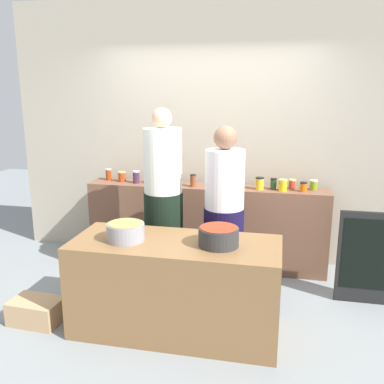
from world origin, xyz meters
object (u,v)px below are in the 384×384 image
object	(u,v)px
preserve_jar_14	(314,185)
cook_with_tongs	(164,210)
cook_in_cap	(224,223)
bread_crate	(36,311)
preserve_jar_11	(283,185)
preserve_jar_9	(260,183)
preserve_jar_0	(109,174)
preserve_jar_7	(219,181)
preserve_jar_1	(122,176)
cooking_pot_center	(219,237)
preserve_jar_4	(168,178)
preserve_jar_6	(193,181)
preserve_jar_3	(151,179)
preserve_jar_13	(303,187)
preserve_jar_2	(136,177)
preserve_jar_5	(175,180)
chalkboard_sign	(366,258)
preserve_jar_12	(292,184)
preserve_jar_10	(273,184)
preserve_jar_8	(240,183)
cooking_pot_left	(126,232)

from	to	relation	value
preserve_jar_14	cook_with_tongs	bearing A→B (deg)	-153.50
cook_in_cap	bread_crate	size ratio (longest dim) A/B	3.84
preserve_jar_11	cook_with_tongs	distance (m)	1.31
preserve_jar_9	preserve_jar_14	bearing A→B (deg)	10.32
preserve_jar_0	preserve_jar_7	distance (m)	1.33
cook_with_tongs	preserve_jar_1	bearing A→B (deg)	135.12
cooking_pot_center	preserve_jar_4	bearing A→B (deg)	119.43
preserve_jar_6	preserve_jar_11	world-z (taller)	preserve_jar_6
cook_with_tongs	cook_in_cap	distance (m)	0.61
preserve_jar_3	cooking_pot_center	bearing A→B (deg)	-55.04
cook_with_tongs	preserve_jar_9	bearing A→B (deg)	34.91
preserve_jar_4	preserve_jar_13	xyz separation A→B (m)	(1.50, -0.06, -0.02)
preserve_jar_2	preserve_jar_3	xyz separation A→B (m)	(0.17, 0.03, -0.02)
preserve_jar_3	cook_in_cap	xyz separation A→B (m)	(0.94, -0.72, -0.24)
preserve_jar_4	preserve_jar_7	distance (m)	0.58
preserve_jar_1	preserve_jar_7	world-z (taller)	preserve_jar_1
preserve_jar_5	chalkboard_sign	xyz separation A→B (m)	(1.97, -0.51, -0.55)
preserve_jar_12	preserve_jar_13	world-z (taller)	same
preserve_jar_10	preserve_jar_11	bearing A→B (deg)	-32.16
preserve_jar_5	preserve_jar_12	bearing A→B (deg)	5.52
chalkboard_sign	preserve_jar_13	bearing A→B (deg)	137.95
preserve_jar_8	cook_in_cap	xyz separation A→B (m)	(-0.08, -0.69, -0.24)
preserve_jar_7	preserve_jar_13	xyz separation A→B (m)	(0.92, -0.09, -0.01)
preserve_jar_11	bread_crate	size ratio (longest dim) A/B	0.29
cooking_pot_center	preserve_jar_0	bearing A→B (deg)	136.17
preserve_jar_9	preserve_jar_4	bearing A→B (deg)	176.95
cooking_pot_left	preserve_jar_9	bearing A→B (deg)	54.56
preserve_jar_4	preserve_jar_10	size ratio (longest dim) A/B	1.17
preserve_jar_7	preserve_jar_0	bearing A→B (deg)	178.46
preserve_jar_9	preserve_jar_10	bearing A→B (deg)	17.59
chalkboard_sign	preserve_jar_12	bearing A→B (deg)	137.53
preserve_jar_0	preserve_jar_3	bearing A→B (deg)	-6.50
preserve_jar_7	preserve_jar_9	distance (m)	0.47
preserve_jar_8	preserve_jar_7	bearing A→B (deg)	165.43
preserve_jar_10	preserve_jar_4	bearing A→B (deg)	179.53
preserve_jar_9	bread_crate	size ratio (longest dim) A/B	0.31
preserve_jar_9	preserve_jar_3	bearing A→B (deg)	177.38
preserve_jar_4	cook_with_tongs	bearing A→B (deg)	-78.22
preserve_jar_12	bread_crate	size ratio (longest dim) A/B	0.24
chalkboard_sign	preserve_jar_3	bearing A→B (deg)	165.58
preserve_jar_0	preserve_jar_4	bearing A→B (deg)	-4.91
preserve_jar_11	cook_with_tongs	xyz separation A→B (m)	(-1.14, -0.61, -0.17)
preserve_jar_12	cooking_pot_left	world-z (taller)	preserve_jar_12
preserve_jar_7	preserve_jar_4	bearing A→B (deg)	-177.22
preserve_jar_0	bread_crate	distance (m)	1.85
preserve_jar_5	preserve_jar_7	world-z (taller)	preserve_jar_5
preserve_jar_5	preserve_jar_3	bearing A→B (deg)	166.06
preserve_jar_11	chalkboard_sign	xyz separation A→B (m)	(0.79, -0.51, -0.55)
preserve_jar_12	preserve_jar_4	bearing A→B (deg)	-177.90
preserve_jar_2	preserve_jar_6	xyz separation A→B (m)	(0.68, -0.05, -0.00)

